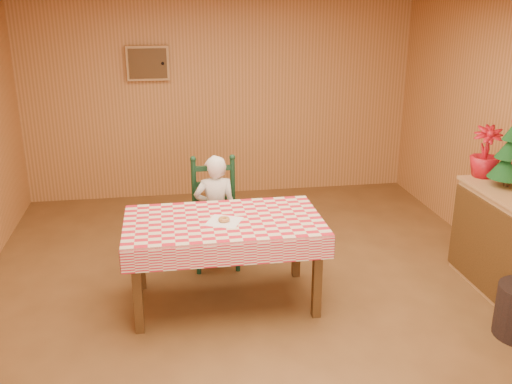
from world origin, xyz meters
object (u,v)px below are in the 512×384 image
(dining_table, at_px, (224,228))
(seated_child, at_px, (216,212))
(christmas_tree, at_px, (510,156))
(ladder_chair, at_px, (215,215))

(dining_table, relative_size, seated_child, 1.47)
(dining_table, distance_m, seated_child, 0.74)
(seated_child, height_order, christmas_tree, christmas_tree)
(dining_table, xyz_separation_m, ladder_chair, (-0.00, 0.79, -0.18))
(ladder_chair, height_order, christmas_tree, christmas_tree)
(dining_table, relative_size, christmas_tree, 2.67)
(dining_table, xyz_separation_m, christmas_tree, (2.52, -0.02, 0.52))
(ladder_chair, bearing_deg, dining_table, -90.00)
(ladder_chair, height_order, seated_child, seated_child)
(seated_child, relative_size, christmas_tree, 1.81)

